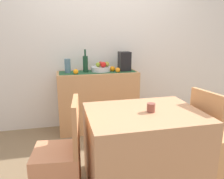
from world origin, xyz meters
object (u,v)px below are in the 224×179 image
(chair_near_window, at_px, (59,169))
(wine_bottle, at_px, (85,64))
(coffee_maker, at_px, (124,61))
(ceramic_vase, at_px, (68,66))
(dining_table, at_px, (143,148))
(chair_by_corner, at_px, (214,148))
(coffee_cup, at_px, (151,108))
(sideboard_console, at_px, (98,101))
(fruit_bowl, at_px, (101,69))

(chair_near_window, bearing_deg, wine_bottle, 73.08)
(coffee_maker, bearing_deg, wine_bottle, -180.00)
(coffee_maker, xyz_separation_m, ceramic_vase, (-0.83, 0.00, -0.04))
(ceramic_vase, height_order, dining_table, ceramic_vase)
(chair_by_corner, bearing_deg, ceramic_vase, 136.18)
(dining_table, height_order, coffee_cup, coffee_cup)
(sideboard_console, distance_m, chair_near_window, 1.49)
(ceramic_vase, relative_size, chair_near_window, 0.22)
(ceramic_vase, bearing_deg, coffee_cup, -63.67)
(fruit_bowl, relative_size, ceramic_vase, 1.40)
(coffee_maker, distance_m, ceramic_vase, 0.83)
(ceramic_vase, xyz_separation_m, chair_by_corner, (1.41, -1.36, -0.72))
(chair_near_window, distance_m, chair_by_corner, 1.58)
(coffee_cup, bearing_deg, dining_table, 158.07)
(wine_bottle, height_order, chair_near_window, wine_bottle)
(sideboard_console, relative_size, dining_table, 1.11)
(coffee_maker, bearing_deg, fruit_bowl, 180.00)
(fruit_bowl, xyz_separation_m, chair_near_window, (-0.63, -1.36, -0.66))
(dining_table, xyz_separation_m, chair_by_corner, (0.79, -0.00, -0.10))
(coffee_maker, height_order, chair_near_window, coffee_maker)
(wine_bottle, bearing_deg, coffee_maker, 0.00)
(fruit_bowl, xyz_separation_m, wine_bottle, (-0.22, -0.00, 0.09))
(sideboard_console, distance_m, wine_bottle, 0.59)
(dining_table, height_order, chair_by_corner, chair_by_corner)
(coffee_cup, relative_size, chair_by_corner, 0.09)
(chair_near_window, bearing_deg, chair_by_corner, -0.04)
(sideboard_console, height_order, fruit_bowl, fruit_bowl)
(chair_near_window, xyz_separation_m, chair_by_corner, (1.58, -0.00, 0.00))
(coffee_maker, bearing_deg, dining_table, -98.43)
(sideboard_console, bearing_deg, ceramic_vase, 180.00)
(dining_table, height_order, chair_near_window, chair_near_window)
(chair_by_corner, bearing_deg, sideboard_console, 126.12)
(wine_bottle, xyz_separation_m, coffee_cup, (0.43, -1.38, -0.23))
(wine_bottle, distance_m, coffee_cup, 1.46)
(coffee_maker, xyz_separation_m, coffee_cup, (-0.15, -1.38, -0.25))
(chair_by_corner, bearing_deg, chair_near_window, 179.96)
(coffee_maker, height_order, chair_by_corner, coffee_maker)
(fruit_bowl, height_order, chair_by_corner, fruit_bowl)
(sideboard_console, distance_m, coffee_cup, 1.44)
(fruit_bowl, bearing_deg, coffee_maker, 0.00)
(sideboard_console, bearing_deg, coffee_maker, 0.00)
(dining_table, bearing_deg, chair_near_window, -179.86)
(dining_table, relative_size, coffee_cup, 12.93)
(chair_near_window, height_order, chair_by_corner, same)
(coffee_maker, distance_m, coffee_cup, 1.41)
(chair_near_window, bearing_deg, fruit_bowl, 64.98)
(fruit_bowl, relative_size, chair_by_corner, 0.31)
(sideboard_console, height_order, coffee_maker, coffee_maker)
(sideboard_console, xyz_separation_m, chair_near_window, (-0.59, -1.36, -0.18))
(dining_table, bearing_deg, chair_by_corner, -0.22)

